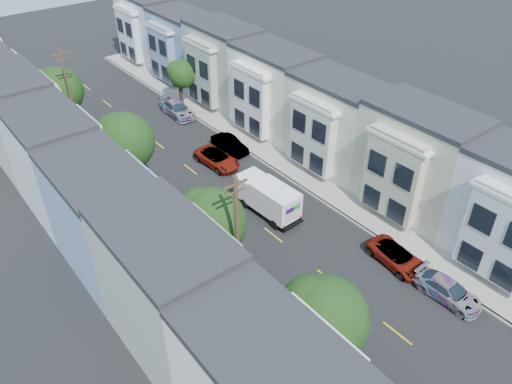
{
  "coord_description": "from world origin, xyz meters",
  "views": [
    {
      "loc": [
        -19.39,
        -16.37,
        25.05
      ],
      "look_at": [
        0.62,
        8.93,
        2.2
      ],
      "focal_mm": 35.0,
      "sensor_mm": 36.0,
      "label": 1
    }
  ],
  "objects_px": {
    "tree_c": "(209,224)",
    "parked_right_c": "(230,144)",
    "utility_pole_near": "(237,246)",
    "utility_pole_far": "(71,100)",
    "tree_d": "(124,143)",
    "tree_e": "(58,91)",
    "parked_left_c": "(283,313)",
    "parked_left_d": "(174,211)",
    "tree_far_r": "(182,75)",
    "tree_b": "(322,321)",
    "fedex_truck": "(268,197)",
    "lead_sedan": "(217,159)",
    "parked_right_a": "(448,291)",
    "parked_right_d": "(177,109)",
    "parked_right_b": "(397,257)"
  },
  "relations": [
    {
      "from": "lead_sedan",
      "to": "parked_right_c",
      "type": "xyz_separation_m",
      "value": [
        2.48,
        1.41,
        0.03
      ]
    },
    {
      "from": "tree_far_r",
      "to": "parked_right_b",
      "type": "distance_m",
      "value": 32.36
    },
    {
      "from": "fedex_truck",
      "to": "parked_right_c",
      "type": "xyz_separation_m",
      "value": [
        3.41,
        9.96,
        -0.86
      ]
    },
    {
      "from": "tree_e",
      "to": "parked_right_b",
      "type": "distance_m",
      "value": 35.54
    },
    {
      "from": "utility_pole_far",
      "to": "parked_right_a",
      "type": "distance_m",
      "value": 36.2
    },
    {
      "from": "parked_left_d",
      "to": "parked_right_a",
      "type": "xyz_separation_m",
      "value": [
        9.8,
        -18.73,
        -0.03
      ]
    },
    {
      "from": "tree_d",
      "to": "parked_left_d",
      "type": "relative_size",
      "value": 1.83
    },
    {
      "from": "parked_left_c",
      "to": "parked_left_d",
      "type": "distance_m",
      "value": 13.39
    },
    {
      "from": "tree_b",
      "to": "lead_sedan",
      "type": "bearing_deg",
      "value": 68.64
    },
    {
      "from": "tree_c",
      "to": "utility_pole_near",
      "type": "relative_size",
      "value": 0.73
    },
    {
      "from": "tree_c",
      "to": "tree_far_r",
      "type": "distance_m",
      "value": 28.49
    },
    {
      "from": "tree_c",
      "to": "lead_sedan",
      "type": "height_order",
      "value": "tree_c"
    },
    {
      "from": "tree_c",
      "to": "parked_left_d",
      "type": "xyz_separation_m",
      "value": [
        1.4,
        7.58,
        -4.22
      ]
    },
    {
      "from": "parked_right_b",
      "to": "lead_sedan",
      "type": "bearing_deg",
      "value": 102.44
    },
    {
      "from": "tree_e",
      "to": "tree_c",
      "type": "bearing_deg",
      "value": -90.0
    },
    {
      "from": "parked_right_a",
      "to": "tree_d",
      "type": "bearing_deg",
      "value": 113.81
    },
    {
      "from": "tree_e",
      "to": "parked_right_a",
      "type": "distance_m",
      "value": 39.51
    },
    {
      "from": "utility_pole_near",
      "to": "utility_pole_far",
      "type": "xyz_separation_m",
      "value": [
        0.0,
        26.0,
        0.0
      ]
    },
    {
      "from": "tree_d",
      "to": "tree_e",
      "type": "xyz_separation_m",
      "value": [
        0.0,
        14.64,
        -0.76
      ]
    },
    {
      "from": "tree_d",
      "to": "parked_right_a",
      "type": "relative_size",
      "value": 1.76
    },
    {
      "from": "fedex_truck",
      "to": "parked_right_d",
      "type": "height_order",
      "value": "fedex_truck"
    },
    {
      "from": "parked_left_d",
      "to": "lead_sedan",
      "type": "bearing_deg",
      "value": 26.44
    },
    {
      "from": "parked_left_c",
      "to": "parked_right_c",
      "type": "relative_size",
      "value": 0.88
    },
    {
      "from": "parked_right_a",
      "to": "fedex_truck",
      "type": "bearing_deg",
      "value": 100.96
    },
    {
      "from": "tree_far_r",
      "to": "parked_right_c",
      "type": "height_order",
      "value": "tree_far_r"
    },
    {
      "from": "tree_d",
      "to": "parked_left_d",
      "type": "bearing_deg",
      "value": -71.9
    },
    {
      "from": "parked_left_c",
      "to": "tree_d",
      "type": "bearing_deg",
      "value": 91.11
    },
    {
      "from": "tree_d",
      "to": "utility_pole_near",
      "type": "xyz_separation_m",
      "value": [
        0.0,
        -14.89,
        -0.43
      ]
    },
    {
      "from": "tree_e",
      "to": "parked_left_d",
      "type": "relative_size",
      "value": 1.65
    },
    {
      "from": "parked_left_c",
      "to": "tree_e",
      "type": "bearing_deg",
      "value": 89.06
    },
    {
      "from": "parked_right_b",
      "to": "parked_right_d",
      "type": "distance_m",
      "value": 30.29
    },
    {
      "from": "parked_right_c",
      "to": "lead_sedan",
      "type": "bearing_deg",
      "value": -154.17
    },
    {
      "from": "tree_b",
      "to": "fedex_truck",
      "type": "height_order",
      "value": "tree_b"
    },
    {
      "from": "tree_far_r",
      "to": "parked_left_d",
      "type": "bearing_deg",
      "value": -123.78
    },
    {
      "from": "fedex_truck",
      "to": "parked_right_b",
      "type": "distance_m",
      "value": 11.04
    },
    {
      "from": "tree_e",
      "to": "parked_right_a",
      "type": "relative_size",
      "value": 1.59
    },
    {
      "from": "tree_c",
      "to": "fedex_truck",
      "type": "bearing_deg",
      "value": 24.21
    },
    {
      "from": "tree_d",
      "to": "parked_left_c",
      "type": "distance_m",
      "value": 18.41
    },
    {
      "from": "tree_b",
      "to": "utility_pole_near",
      "type": "height_order",
      "value": "utility_pole_near"
    },
    {
      "from": "tree_d",
      "to": "utility_pole_near",
      "type": "height_order",
      "value": "utility_pole_near"
    },
    {
      "from": "utility_pole_far",
      "to": "parked_left_d",
      "type": "distance_m",
      "value": 16.09
    },
    {
      "from": "parked_left_c",
      "to": "utility_pole_far",
      "type": "bearing_deg",
      "value": 89.36
    },
    {
      "from": "tree_far_r",
      "to": "lead_sedan",
      "type": "bearing_deg",
      "value": -108.77
    },
    {
      "from": "tree_d",
      "to": "parked_left_c",
      "type": "relative_size",
      "value": 2.13
    },
    {
      "from": "utility_pole_far",
      "to": "parked_right_c",
      "type": "relative_size",
      "value": 2.36
    },
    {
      "from": "tree_c",
      "to": "parked_right_c",
      "type": "relative_size",
      "value": 1.72
    },
    {
      "from": "parked_left_c",
      "to": "parked_right_d",
      "type": "xyz_separation_m",
      "value": [
        9.8,
        29.14,
        0.13
      ]
    },
    {
      "from": "tree_b",
      "to": "tree_e",
      "type": "bearing_deg",
      "value": 90.0
    },
    {
      "from": "parked_left_d",
      "to": "parked_right_a",
      "type": "bearing_deg",
      "value": -67.36
    },
    {
      "from": "parked_left_d",
      "to": "parked_left_c",
      "type": "bearing_deg",
      "value": -94.98
    }
  ]
}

